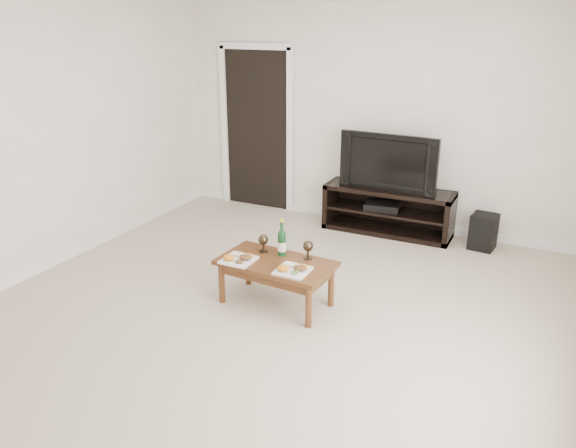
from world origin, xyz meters
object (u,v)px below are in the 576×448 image
(media_console, at_px, (388,210))
(television, at_px, (391,161))
(coffee_table, at_px, (276,283))
(subwoofer, at_px, (483,232))

(media_console, bearing_deg, television, 0.00)
(media_console, height_order, coffee_table, media_console)
(television, xyz_separation_m, subwoofer, (1.10, -0.02, -0.68))
(television, bearing_deg, subwoofer, 2.05)
(media_console, relative_size, television, 1.31)
(media_console, height_order, television, television)
(subwoofer, height_order, coffee_table, coffee_table)
(subwoofer, bearing_deg, media_console, -174.30)
(subwoofer, distance_m, coffee_table, 2.62)
(media_console, bearing_deg, subwoofer, -0.97)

